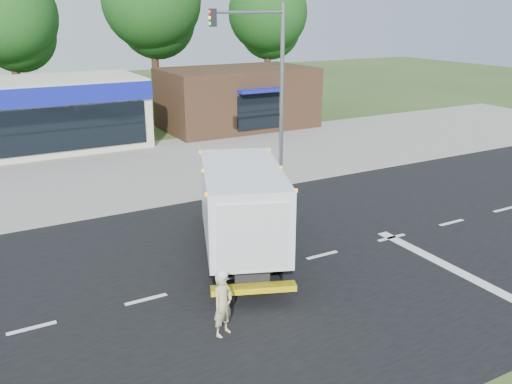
# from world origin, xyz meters

# --- Properties ---
(ground) EXTENTS (120.00, 120.00, 0.00)m
(ground) POSITION_xyz_m (0.00, 0.00, 0.00)
(ground) COLOR #385123
(ground) RESTS_ON ground
(road_asphalt) EXTENTS (60.00, 14.00, 0.02)m
(road_asphalt) POSITION_xyz_m (0.00, 0.00, 0.00)
(road_asphalt) COLOR black
(road_asphalt) RESTS_ON ground
(sidewalk) EXTENTS (60.00, 2.40, 0.12)m
(sidewalk) POSITION_xyz_m (0.00, 8.20, 0.06)
(sidewalk) COLOR gray
(sidewalk) RESTS_ON ground
(parking_apron) EXTENTS (60.00, 9.00, 0.02)m
(parking_apron) POSITION_xyz_m (0.00, 14.00, 0.01)
(parking_apron) COLOR gray
(parking_apron) RESTS_ON ground
(lane_markings) EXTENTS (55.20, 7.00, 0.01)m
(lane_markings) POSITION_xyz_m (1.35, -1.35, 0.02)
(lane_markings) COLOR silver
(lane_markings) RESTS_ON road_asphalt
(ems_box_truck) EXTENTS (4.64, 7.51, 3.19)m
(ems_box_truck) POSITION_xyz_m (-2.29, 1.45, 1.84)
(ems_box_truck) COLOR black
(ems_box_truck) RESTS_ON ground
(emergency_worker) EXTENTS (0.72, 0.62, 1.79)m
(emergency_worker) POSITION_xyz_m (-4.83, -2.56, 0.88)
(emergency_worker) COLOR #CBBF87
(emergency_worker) RESTS_ON ground
(brown_storefront) EXTENTS (10.00, 6.70, 4.00)m
(brown_storefront) POSITION_xyz_m (7.00, 19.98, 2.00)
(brown_storefront) COLOR #382316
(brown_storefront) RESTS_ON ground
(traffic_signal_pole) EXTENTS (3.51, 0.25, 8.00)m
(traffic_signal_pole) POSITION_xyz_m (2.35, 7.60, 4.92)
(traffic_signal_pole) COLOR gray
(traffic_signal_pole) RESTS_ON ground
(background_trees) EXTENTS (36.77, 7.39, 12.10)m
(background_trees) POSITION_xyz_m (-0.85, 28.16, 7.38)
(background_trees) COLOR #332114
(background_trees) RESTS_ON ground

